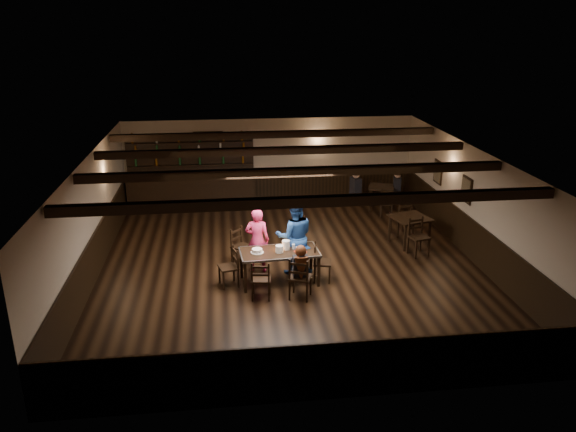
{
  "coord_description": "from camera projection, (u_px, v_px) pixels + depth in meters",
  "views": [
    {
      "loc": [
        -1.53,
        -12.16,
        5.61
      ],
      "look_at": [
        -0.02,
        0.2,
        1.21
      ],
      "focal_mm": 35.0,
      "sensor_mm": 36.0,
      "label": 1
    }
  ],
  "objects": [
    {
      "name": "drink_glass",
      "position": [
        293.0,
        246.0,
        12.5
      ],
      "size": [
        0.07,
        0.07,
        0.11
      ],
      "primitive_type": "cylinder",
      "color": "silver",
      "rests_on": "dining_table"
    },
    {
      "name": "chair_end_right",
      "position": [
        319.0,
        259.0,
        12.55
      ],
      "size": [
        0.47,
        0.48,
        0.88
      ],
      "color": "black",
      "rests_on": "ground"
    },
    {
      "name": "chair_near_right",
      "position": [
        299.0,
        276.0,
        11.67
      ],
      "size": [
        0.56,
        0.55,
        0.94
      ],
      "color": "black",
      "rests_on": "ground"
    },
    {
      "name": "chair_far_pushed",
      "position": [
        239.0,
        243.0,
        13.44
      ],
      "size": [
        0.58,
        0.58,
        0.9
      ],
      "color": "black",
      "rests_on": "ground"
    },
    {
      "name": "room_shell",
      "position": [
        290.0,
        196.0,
        12.88
      ],
      "size": [
        9.02,
        10.02,
        2.71
      ],
      "color": "beige",
      "rests_on": "ground"
    },
    {
      "name": "salt_shaker",
      "position": [
        296.0,
        249.0,
        12.38
      ],
      "size": [
        0.04,
        0.04,
        0.1
      ],
      "primitive_type": "cylinder",
      "color": "silver",
      "rests_on": "dining_table"
    },
    {
      "name": "dining_table",
      "position": [
        279.0,
        254.0,
        12.4
      ],
      "size": [
        1.8,
        0.99,
        0.75
      ],
      "color": "black",
      "rests_on": "ground"
    },
    {
      "name": "bar_counter",
      "position": [
        192.0,
        186.0,
        17.32
      ],
      "size": [
        4.06,
        0.7,
        2.2
      ],
      "color": "black",
      "rests_on": "ground"
    },
    {
      "name": "woman_pink",
      "position": [
        257.0,
        240.0,
        12.94
      ],
      "size": [
        0.62,
        0.46,
        1.54
      ],
      "primitive_type": "imported",
      "rotation": [
        0.0,
        0.0,
        2.96
      ],
      "color": "#F43A82",
      "rests_on": "ground"
    },
    {
      "name": "chair_near_left",
      "position": [
        261.0,
        277.0,
        11.69
      ],
      "size": [
        0.46,
        0.44,
        0.87
      ],
      "color": "black",
      "rests_on": "ground"
    },
    {
      "name": "plate_stack_a",
      "position": [
        279.0,
        249.0,
        12.29
      ],
      "size": [
        0.17,
        0.17,
        0.16
      ],
      "primitive_type": "cylinder",
      "color": "white",
      "rests_on": "dining_table"
    },
    {
      "name": "chair_end_left",
      "position": [
        232.0,
        264.0,
        12.32
      ],
      "size": [
        0.48,
        0.5,
        0.88
      ],
      "color": "black",
      "rests_on": "ground"
    },
    {
      "name": "bg_patron_left",
      "position": [
        356.0,
        183.0,
        17.02
      ],
      "size": [
        0.31,
        0.43,
        0.82
      ],
      "color": "black",
      "rests_on": "ground"
    },
    {
      "name": "pepper_shaker",
      "position": [
        299.0,
        250.0,
        12.36
      ],
      "size": [
        0.03,
        0.03,
        0.08
      ],
      "primitive_type": "cylinder",
      "color": "#A5A8AD",
      "rests_on": "dining_table"
    },
    {
      "name": "seated_person",
      "position": [
        301.0,
        263.0,
        11.65
      ],
      "size": [
        0.31,
        0.47,
        0.77
      ],
      "color": "black",
      "rests_on": "ground"
    },
    {
      "name": "menu_blue",
      "position": [
        302.0,
        248.0,
        12.57
      ],
      "size": [
        0.4,
        0.33,
        0.0
      ],
      "primitive_type": "cube",
      "rotation": [
        0.0,
        0.0,
        0.29
      ],
      "color": "#0F244D",
      "rests_on": "dining_table"
    },
    {
      "name": "man_blue",
      "position": [
        295.0,
        236.0,
        12.8
      ],
      "size": [
        0.9,
        0.71,
        1.81
      ],
      "primitive_type": "imported",
      "rotation": [
        0.0,
        0.0,
        3.12
      ],
      "color": "navy",
      "rests_on": "ground"
    },
    {
      "name": "back_table_a",
      "position": [
        410.0,
        221.0,
        14.53
      ],
      "size": [
        1.09,
        1.09,
        0.75
      ],
      "color": "black",
      "rests_on": "ground"
    },
    {
      "name": "bg_patron_right",
      "position": [
        397.0,
        182.0,
        17.2
      ],
      "size": [
        0.31,
        0.42,
        0.76
      ],
      "color": "black",
      "rests_on": "ground"
    },
    {
      "name": "cake",
      "position": [
        257.0,
        251.0,
        12.29
      ],
      "size": [
        0.28,
        0.28,
        0.09
      ],
      "color": "white",
      "rests_on": "dining_table"
    },
    {
      "name": "back_table_b",
      "position": [
        381.0,
        190.0,
        17.17
      ],
      "size": [
        0.96,
        0.96,
        0.75
      ],
      "color": "black",
      "rests_on": "ground"
    },
    {
      "name": "tea_light",
      "position": [
        278.0,
        248.0,
        12.47
      ],
      "size": [
        0.05,
        0.05,
        0.06
      ],
      "color": "#A5A8AD",
      "rests_on": "dining_table"
    },
    {
      "name": "menu_red",
      "position": [
        300.0,
        251.0,
        12.36
      ],
      "size": [
        0.29,
        0.23,
        0.0
      ],
      "primitive_type": "cube",
      "rotation": [
        0.0,
        0.0,
        0.23
      ],
      "color": "maroon",
      "rests_on": "dining_table"
    },
    {
      "name": "ground",
      "position": [
        290.0,
        266.0,
        13.43
      ],
      "size": [
        10.0,
        10.0,
        0.0
      ],
      "primitive_type": "plane",
      "color": "black",
      "rests_on": "ground"
    },
    {
      "name": "plate_stack_b",
      "position": [
        286.0,
        245.0,
        12.46
      ],
      "size": [
        0.17,
        0.17,
        0.2
      ],
      "primitive_type": "cylinder",
      "color": "white",
      "rests_on": "dining_table"
    }
  ]
}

